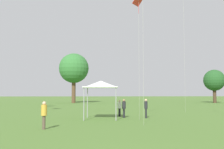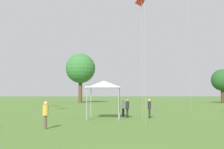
{
  "view_description": "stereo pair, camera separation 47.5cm",
  "coord_description": "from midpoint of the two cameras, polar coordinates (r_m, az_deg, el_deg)",
  "views": [
    {
      "loc": [
        -0.89,
        -6.75,
        2.2
      ],
      "look_at": [
        0.1,
        7.47,
        3.19
      ],
      "focal_mm": 42.0,
      "sensor_mm": 36.0,
      "label": 1
    },
    {
      "loc": [
        -0.41,
        -6.77,
        2.2
      ],
      "look_at": [
        0.1,
        7.47,
        3.19
      ],
      "focal_mm": 42.0,
      "sensor_mm": 36.0,
      "label": 2
    }
  ],
  "objects": [
    {
      "name": "canopy_tent",
      "position": [
        22.09,
        -1.14,
        -2.19
      ],
      "size": [
        3.05,
        3.05,
        3.2
      ],
      "rotation": [
        0.0,
        0.0,
        -0.09
      ],
      "color": "white",
      "rests_on": "ground"
    },
    {
      "name": "person_standing_0",
      "position": [
        16.5,
        -13.46,
        -8.05
      ],
      "size": [
        0.49,
        0.49,
        1.67
      ],
      "rotation": [
        0.0,
        0.0,
        2.48
      ],
      "color": "brown",
      "rests_on": "ground"
    },
    {
      "name": "distant_tree_1",
      "position": [
        57.12,
        -6.64,
        1.28
      ],
      "size": [
        6.39,
        6.39,
        10.67
      ],
      "color": "brown",
      "rests_on": "ground"
    },
    {
      "name": "person_standing_1",
      "position": [
        24.53,
        3.01,
        -7.02
      ],
      "size": [
        0.39,
        0.39,
        1.52
      ],
      "rotation": [
        0.0,
        0.0,
        4.67
      ],
      "color": "black",
      "rests_on": "ground"
    },
    {
      "name": "person_standing_5",
      "position": [
        22.98,
        8.73,
        -6.9
      ],
      "size": [
        0.28,
        0.28,
        1.65
      ],
      "rotation": [
        0.0,
        0.0,
        3.16
      ],
      "color": "black",
      "rests_on": "ground"
    },
    {
      "name": "distant_tree_0",
      "position": [
        60.53,
        23.07,
        -1.17
      ],
      "size": [
        4.57,
        4.57,
        7.17
      ],
      "color": "#473323",
      "rests_on": "ground"
    },
    {
      "name": "kite_1",
      "position": [
        22.76,
        7.06,
        15.27
      ],
      "size": [
        1.18,
        1.24,
        10.36
      ],
      "rotation": [
        0.0,
        0.0,
        3.26
      ],
      "color": "red",
      "rests_on": "ground"
    },
    {
      "name": "person_standing_7",
      "position": [
        23.16,
        3.95,
        -6.99
      ],
      "size": [
        0.33,
        0.33,
        1.63
      ],
      "rotation": [
        0.0,
        0.0,
        6.24
      ],
      "color": "black",
      "rests_on": "ground"
    }
  ]
}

